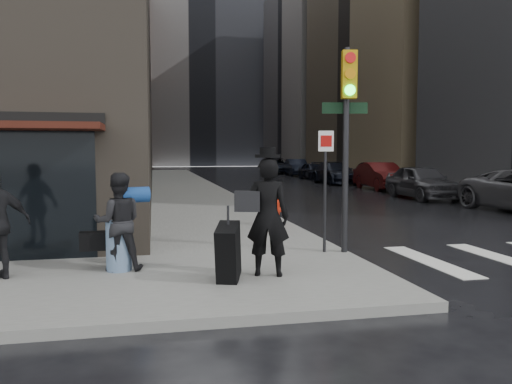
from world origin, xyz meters
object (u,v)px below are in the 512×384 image
(fire_hydrant, at_px, (275,213))
(parked_car_4, at_px, (314,171))
(man_overcoat, at_px, (260,222))
(traffic_light, at_px, (345,121))
(parked_car_6, at_px, (277,166))
(parked_car_3, at_px, (335,173))
(parked_car_5, at_px, (297,168))
(parked_car_1, at_px, (422,182))
(man_jeans, at_px, (118,222))
(parked_car_2, at_px, (381,176))

(fire_hydrant, relative_size, parked_car_4, 0.18)
(man_overcoat, distance_m, traffic_light, 3.14)
(man_overcoat, xyz_separation_m, parked_car_6, (11.09, 43.15, -0.24))
(fire_hydrant, xyz_separation_m, parked_car_3, (9.23, 19.70, 0.28))
(parked_car_5, height_order, parked_car_6, parked_car_6)
(parked_car_4, bearing_deg, man_overcoat, -112.17)
(man_overcoat, height_order, traffic_light, traffic_light)
(parked_car_3, relative_size, parked_car_5, 1.10)
(fire_hydrant, height_order, parked_car_3, parked_car_3)
(parked_car_4, height_order, parked_car_6, parked_car_6)
(traffic_light, relative_size, parked_car_1, 0.87)
(parked_car_4, bearing_deg, parked_car_3, -95.95)
(man_jeans, xyz_separation_m, traffic_light, (4.37, 0.65, 1.80))
(parked_car_2, distance_m, parked_car_4, 11.86)
(traffic_light, xyz_separation_m, parked_car_4, (9.18, 29.72, -2.10))
(parked_car_2, bearing_deg, man_jeans, -124.17)
(traffic_light, height_order, parked_car_6, traffic_light)
(man_jeans, height_order, parked_car_1, man_jeans)
(parked_car_2, relative_size, parked_car_6, 0.84)
(parked_car_4, bearing_deg, parked_car_1, -94.14)
(traffic_light, relative_size, fire_hydrant, 5.42)
(parked_car_6, bearing_deg, parked_car_3, -89.35)
(parked_car_3, bearing_deg, man_overcoat, -113.99)
(man_jeans, bearing_deg, parked_car_6, -111.83)
(parked_car_3, bearing_deg, man_jeans, -119.09)
(man_overcoat, relative_size, man_jeans, 1.27)
(parked_car_3, height_order, parked_car_6, parked_car_6)
(man_jeans, height_order, parked_car_3, man_jeans)
(man_overcoat, height_order, fire_hydrant, man_overcoat)
(parked_car_4, distance_m, parked_car_6, 11.86)
(parked_car_1, bearing_deg, man_overcoat, -126.39)
(traffic_light, distance_m, parked_car_2, 20.29)
(fire_hydrant, bearing_deg, traffic_light, -84.21)
(parked_car_2, xyz_separation_m, parked_car_3, (-0.59, 5.93, -0.04))
(parked_car_5, bearing_deg, parked_car_4, -87.65)
(parked_car_3, xyz_separation_m, parked_car_5, (0.65, 11.86, 0.03))
(man_jeans, height_order, parked_car_6, man_jeans)
(parked_car_2, relative_size, parked_car_3, 0.93)
(parked_car_1, relative_size, parked_car_3, 0.90)
(man_jeans, xyz_separation_m, parked_car_2, (13.78, 18.51, -0.19))
(parked_car_4, distance_m, parked_car_5, 5.94)
(fire_hydrant, height_order, parked_car_2, parked_car_2)
(parked_car_1, relative_size, parked_car_4, 1.16)
(fire_hydrant, relative_size, parked_car_3, 0.14)
(man_overcoat, distance_m, fire_hydrant, 5.93)
(parked_car_1, bearing_deg, man_jeans, -133.91)
(parked_car_5, bearing_deg, fire_hydrant, -102.36)
(fire_hydrant, bearing_deg, parked_car_2, 54.50)
(parked_car_1, bearing_deg, parked_car_5, 90.04)
(man_overcoat, bearing_deg, parked_car_5, -90.09)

